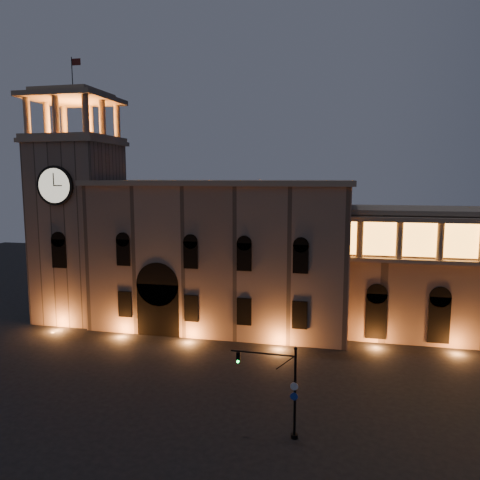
# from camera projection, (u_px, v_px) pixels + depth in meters

# --- Properties ---
(ground) EXTENTS (160.00, 160.00, 0.00)m
(ground) POSITION_uv_depth(u_px,v_px,m) (176.00, 411.00, 36.12)
(ground) COLOR black
(ground) RESTS_ON ground
(government_building) EXTENTS (30.80, 12.80, 17.60)m
(government_building) POSITION_uv_depth(u_px,v_px,m) (222.00, 254.00, 56.63)
(government_building) COLOR #876B58
(government_building) RESTS_ON ground
(clock_tower) EXTENTS (9.80, 9.80, 32.40)m
(clock_tower) POSITION_uv_depth(u_px,v_px,m) (79.00, 221.00, 59.15)
(clock_tower) COLOR #876B58
(clock_tower) RESTS_ON ground
(traffic_light) EXTENTS (4.79, 0.51, 6.57)m
(traffic_light) POSITION_uv_depth(u_px,v_px,m) (283.00, 389.00, 32.12)
(traffic_light) COLOR black
(traffic_light) RESTS_ON ground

